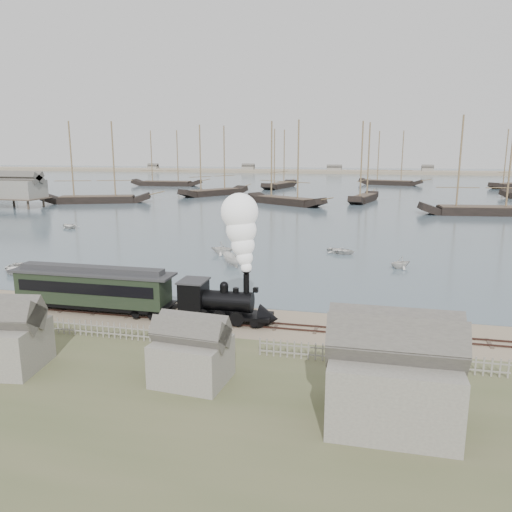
# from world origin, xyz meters

# --- Properties ---
(ground) EXTENTS (600.00, 600.00, 0.00)m
(ground) POSITION_xyz_m (0.00, 0.00, 0.00)
(ground) COLOR gray
(ground) RESTS_ON ground
(harbor_water) EXTENTS (600.00, 336.00, 0.06)m
(harbor_water) POSITION_xyz_m (0.00, 170.00, 0.03)
(harbor_water) COLOR #41555D
(harbor_water) RESTS_ON ground
(rail_track) EXTENTS (120.00, 1.80, 0.16)m
(rail_track) POSITION_xyz_m (0.00, -2.00, 0.04)
(rail_track) COLOR #3D2721
(rail_track) RESTS_ON ground
(picket_fence_west) EXTENTS (19.00, 0.10, 1.20)m
(picket_fence_west) POSITION_xyz_m (-6.50, -7.00, 0.00)
(picket_fence_west) COLOR slate
(picket_fence_west) RESTS_ON ground
(picket_fence_east) EXTENTS (15.00, 0.10, 1.20)m
(picket_fence_east) POSITION_xyz_m (12.50, -7.50, 0.00)
(picket_fence_east) COLOR slate
(picket_fence_east) RESTS_ON ground
(shed_left) EXTENTS (5.00, 4.00, 4.10)m
(shed_left) POSITION_xyz_m (-10.00, -13.00, 0.00)
(shed_left) COLOR slate
(shed_left) RESTS_ON ground
(shed_mid) EXTENTS (4.00, 3.50, 3.60)m
(shed_mid) POSITION_xyz_m (2.00, -12.00, 0.00)
(shed_mid) COLOR slate
(shed_mid) RESTS_ON ground
(shed_right) EXTENTS (6.00, 5.00, 5.10)m
(shed_right) POSITION_xyz_m (13.00, -14.00, 0.00)
(shed_right) COLOR slate
(shed_right) RESTS_ON ground
(far_spit) EXTENTS (500.00, 20.00, 1.80)m
(far_spit) POSITION_xyz_m (0.00, 250.00, 0.00)
(far_spit) COLOR tan
(far_spit) RESTS_ON ground
(locomotive) EXTENTS (7.72, 2.88, 9.63)m
(locomotive) POSITION_xyz_m (1.94, -2.00, 4.44)
(locomotive) COLOR black
(locomotive) RESTS_ON ground
(passenger_coach) EXTENTS (13.81, 2.66, 3.35)m
(passenger_coach) POSITION_xyz_m (-10.24, -2.00, 2.12)
(passenger_coach) COLOR black
(passenger_coach) RESTS_ON ground
(beached_dinghy) EXTENTS (3.65, 4.04, 0.69)m
(beached_dinghy) POSITION_xyz_m (-14.55, -0.05, 0.34)
(beached_dinghy) COLOR silver
(beached_dinghy) RESTS_ON ground
(rowboat_0) EXTENTS (5.33, 4.74, 0.91)m
(rowboat_0) POSITION_xyz_m (-25.79, 8.21, 0.52)
(rowboat_0) COLOR silver
(rowboat_0) RESTS_ON harbor_water
(rowboat_1) EXTENTS (2.80, 3.19, 1.60)m
(rowboat_1) POSITION_xyz_m (-6.60, 22.30, 0.86)
(rowboat_1) COLOR silver
(rowboat_1) RESTS_ON harbor_water
(rowboat_2) EXTENTS (3.69, 3.51, 1.43)m
(rowboat_2) POSITION_xyz_m (-3.74, 16.45, 0.78)
(rowboat_2) COLOR silver
(rowboat_2) RESTS_ON harbor_water
(rowboat_3) EXTENTS (3.78, 4.39, 0.76)m
(rowboat_3) POSITION_xyz_m (8.07, 26.28, 0.44)
(rowboat_3) COLOR silver
(rowboat_3) RESTS_ON harbor_water
(rowboat_4) EXTENTS (3.35, 3.43, 1.37)m
(rowboat_4) POSITION_xyz_m (15.04, 19.50, 0.75)
(rowboat_4) COLOR silver
(rowboat_4) RESTS_ON harbor_water
(rowboat_6) EXTENTS (4.40, 4.62, 0.78)m
(rowboat_6) POSITION_xyz_m (-38.43, 37.34, 0.45)
(rowboat_6) COLOR silver
(rowboat_6) RESTS_ON harbor_water
(schooner_0) EXTENTS (26.41, 14.97, 20.00)m
(schooner_0) POSITION_xyz_m (-55.36, 75.31, 10.06)
(schooner_0) COLOR black
(schooner_0) RESTS_ON harbor_water
(schooner_1) EXTENTS (16.86, 22.35, 20.00)m
(schooner_1) POSITION_xyz_m (-33.26, 101.94, 10.06)
(schooner_1) COLOR black
(schooner_1) RESTS_ON harbor_water
(schooner_2) EXTENTS (21.54, 16.03, 20.00)m
(schooner_2) POSITION_xyz_m (-8.90, 82.39, 10.06)
(schooner_2) COLOR black
(schooner_2) RESTS_ON harbor_water
(schooner_3) EXTENTS (8.09, 18.13, 20.00)m
(schooner_3) POSITION_xyz_m (9.51, 92.96, 10.06)
(schooner_3) COLOR black
(schooner_3) RESTS_ON harbor_water
(schooner_4) EXTENTS (25.72, 8.59, 20.00)m
(schooner_4) POSITION_xyz_m (33.78, 72.13, 10.06)
(schooner_4) COLOR black
(schooner_4) RESTS_ON harbor_water
(schooner_6) EXTENTS (26.07, 7.40, 20.00)m
(schooner_6) POSITION_xyz_m (-62.22, 135.06, 10.06)
(schooner_6) COLOR black
(schooner_6) RESTS_ON harbor_water
(schooner_7) EXTENTS (9.80, 22.82, 20.00)m
(schooner_7) POSITION_xyz_m (-19.96, 134.48, 10.06)
(schooner_7) COLOR black
(schooner_7) RESTS_ON harbor_water
(schooner_8) EXTENTS (23.69, 11.65, 20.00)m
(schooner_8) POSITION_xyz_m (17.83, 157.99, 10.06)
(schooner_8) COLOR black
(schooner_8) RESTS_ON harbor_water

